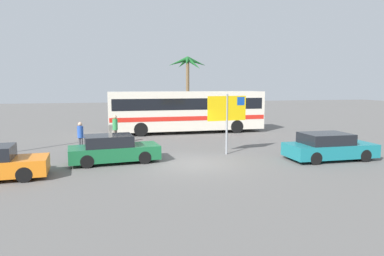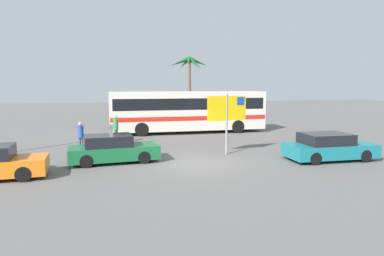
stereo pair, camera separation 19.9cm
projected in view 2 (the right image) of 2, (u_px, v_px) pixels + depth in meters
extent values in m
plane|color=#605E5B|center=(193.00, 163.00, 16.24)|extent=(120.00, 120.00, 0.00)
cube|color=silver|center=(188.00, 110.00, 26.61)|extent=(11.84, 2.46, 2.90)
cube|color=black|center=(188.00, 103.00, 26.54)|extent=(11.37, 2.49, 0.84)
cube|color=red|center=(188.00, 117.00, 26.67)|extent=(11.72, 2.49, 0.32)
cylinder|color=black|center=(228.00, 123.00, 28.68)|extent=(1.00, 0.28, 1.00)
cylinder|color=black|center=(238.00, 127.00, 26.54)|extent=(1.00, 0.28, 1.00)
cylinder|color=black|center=(139.00, 126.00, 26.98)|extent=(1.00, 0.28, 1.00)
cylinder|color=black|center=(142.00, 129.00, 24.85)|extent=(1.00, 0.28, 1.00)
cylinder|color=gray|center=(227.00, 124.00, 18.23)|extent=(0.11, 0.11, 3.20)
cube|color=yellow|center=(227.00, 108.00, 18.13)|extent=(2.19, 0.31, 1.30)
cube|color=#1447A8|center=(241.00, 101.00, 18.35)|extent=(0.45, 0.12, 0.44)
cube|color=#19757F|center=(330.00, 150.00, 16.98)|extent=(4.32, 1.94, 0.64)
cube|color=black|center=(326.00, 139.00, 16.85)|extent=(2.26, 1.76, 0.52)
cylinder|color=black|center=(342.00, 150.00, 18.14)|extent=(0.60, 0.17, 0.60)
cylinder|color=black|center=(365.00, 156.00, 16.45)|extent=(0.60, 0.17, 0.60)
cylinder|color=black|center=(296.00, 152.00, 17.56)|extent=(0.60, 0.17, 0.60)
cylinder|color=black|center=(315.00, 159.00, 15.87)|extent=(0.60, 0.17, 0.60)
cylinder|color=black|center=(30.00, 165.00, 14.58)|extent=(0.61, 0.19, 0.60)
cylinder|color=black|center=(23.00, 174.00, 13.10)|extent=(0.61, 0.19, 0.60)
cube|color=#196638|center=(114.00, 152.00, 16.44)|extent=(4.30, 2.08, 0.64)
cube|color=black|center=(108.00, 141.00, 16.29)|extent=(2.30, 1.76, 0.52)
cylinder|color=black|center=(138.00, 151.00, 17.60)|extent=(0.61, 0.22, 0.60)
cylinder|color=black|center=(144.00, 157.00, 16.15)|extent=(0.61, 0.22, 0.60)
cylinder|color=black|center=(85.00, 155.00, 16.78)|extent=(0.61, 0.22, 0.60)
cylinder|color=black|center=(86.00, 161.00, 15.32)|extent=(0.61, 0.22, 0.60)
cylinder|color=#706656|center=(115.00, 137.00, 21.68)|extent=(0.13, 0.13, 0.87)
cylinder|color=#706656|center=(117.00, 136.00, 21.84)|extent=(0.13, 0.13, 0.87)
cylinder|color=#338E4C|center=(116.00, 124.00, 21.66)|extent=(0.32, 0.32, 0.69)
sphere|color=tan|center=(115.00, 117.00, 21.60)|extent=(0.24, 0.24, 0.24)
cylinder|color=#4C4C51|center=(82.00, 145.00, 18.91)|extent=(0.13, 0.13, 0.81)
cylinder|color=#4C4C51|center=(80.00, 145.00, 19.01)|extent=(0.13, 0.13, 0.81)
cylinder|color=#2851B2|center=(81.00, 132.00, 18.87)|extent=(0.32, 0.32, 0.64)
sphere|color=tan|center=(80.00, 124.00, 18.82)|extent=(0.22, 0.22, 0.22)
cylinder|color=brown|center=(189.00, 92.00, 34.03)|extent=(0.32, 0.32, 6.03)
cone|color=#195623|center=(198.00, 62.00, 33.99)|extent=(2.07, 0.66, 1.05)
cone|color=#195623|center=(193.00, 62.00, 34.56)|extent=(1.53, 1.93, 0.96)
cone|color=#195623|center=(185.00, 63.00, 34.47)|extent=(1.00, 2.05, 1.18)
cone|color=#195623|center=(180.00, 62.00, 33.78)|extent=(2.06, 1.11, 1.08)
cone|color=#195623|center=(181.00, 62.00, 33.24)|extent=(2.07, 0.95, 1.08)
cone|color=#195623|center=(189.00, 62.00, 32.75)|extent=(1.01, 2.07, 1.09)
cone|color=#195623|center=(195.00, 64.00, 33.09)|extent=(1.35, 1.89, 1.41)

